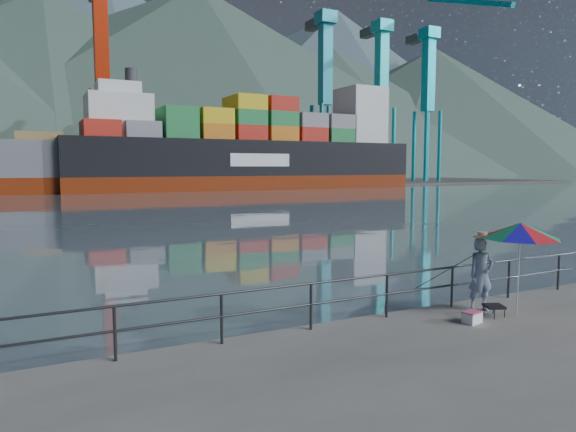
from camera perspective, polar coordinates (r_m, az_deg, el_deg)
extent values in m
cube|color=slate|center=(137.82, -23.99, 3.60)|extent=(500.00, 280.00, 0.00)
cube|color=#514F4C|center=(102.00, -17.40, 3.32)|extent=(200.00, 40.00, 0.40)
cylinder|color=#2D3033|center=(11.48, 6.97, -6.96)|extent=(22.00, 0.05, 0.05)
cylinder|color=#2D3033|center=(11.59, 6.95, -9.13)|extent=(22.00, 0.05, 0.05)
cube|color=#2D3033|center=(11.60, 6.94, -9.37)|extent=(22.00, 0.06, 1.00)
cone|color=#385147|center=(214.91, -25.30, 13.17)|extent=(282.88, 282.88, 68.00)
cone|color=#385147|center=(230.40, -9.81, 14.56)|extent=(332.80, 332.80, 80.00)
cone|color=#385147|center=(262.45, 5.00, 11.52)|extent=(257.92, 257.92, 62.00)
cone|color=#385147|center=(308.77, 15.86, 11.17)|extent=(291.20, 291.20, 70.00)
cube|color=yellow|center=(100.95, -17.38, 5.51)|extent=(6.00, 2.40, 7.80)
cube|color=#267F3F|center=(102.20, -13.74, 4.87)|extent=(6.00, 2.40, 5.20)
cube|color=orange|center=(103.84, -10.23, 4.95)|extent=(6.00, 2.40, 5.20)
cube|color=#267F3F|center=(105.85, -6.84, 5.01)|extent=(6.00, 2.40, 5.20)
cube|color=#267F3F|center=(108.23, -3.58, 4.36)|extent=(6.00, 2.40, 2.60)
cube|color=#267F3F|center=(110.91, -0.48, 5.07)|extent=(6.00, 2.40, 5.20)
cube|color=#267F3F|center=(113.92, 2.47, 5.07)|extent=(6.00, 2.40, 5.20)
cube|color=gray|center=(117.20, 5.26, 5.70)|extent=(6.00, 2.40, 7.80)
cube|color=#194CA5|center=(120.77, 7.88, 4.44)|extent=(6.00, 2.40, 2.60)
cube|color=orange|center=(103.91, -17.64, 5.50)|extent=(6.00, 2.40, 7.80)
cube|color=gray|center=(105.14, -14.09, 4.17)|extent=(6.00, 2.40, 2.60)
cube|color=gray|center=(106.72, -10.70, 5.65)|extent=(6.00, 2.40, 7.80)
cube|color=yellow|center=(108.67, -7.39, 5.70)|extent=(6.00, 2.40, 7.80)
cube|color=orange|center=(110.98, -4.20, 5.72)|extent=(6.00, 2.40, 7.80)
cube|color=gray|center=(113.63, -1.15, 4.42)|extent=(6.00, 2.40, 2.60)
imported|color=#274B85|center=(13.23, 20.64, -6.11)|extent=(0.72, 0.54, 1.77)
cylinder|color=white|center=(13.11, 24.22, -5.84)|extent=(0.04, 0.04, 2.00)
cone|color=red|center=(12.96, 24.39, -1.50)|extent=(2.21, 2.21, 0.37)
cube|color=black|center=(12.98, 21.92, -9.28)|extent=(0.55, 0.55, 0.05)
cube|color=#2D3033|center=(13.02, 21.89, -9.86)|extent=(0.35, 0.35, 0.22)
cube|color=white|center=(12.33, 19.78, -10.60)|extent=(0.46, 0.35, 0.24)
cylinder|color=black|center=(13.59, 17.09, -9.54)|extent=(0.64, 1.58, 1.19)
cube|color=silver|center=(81.44, -18.31, 10.19)|extent=(9.00, 7.86, 7.00)
cube|color=#692008|center=(85.34, -4.36, 3.67)|extent=(57.74, 9.62, 2.50)
cube|color=black|center=(85.31, -4.38, 6.39)|extent=(57.74, 9.62, 5.60)
cube|color=silver|center=(96.19, 8.00, 10.91)|extent=(7.00, 7.70, 10.00)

